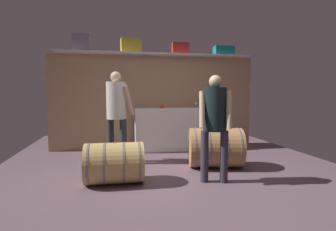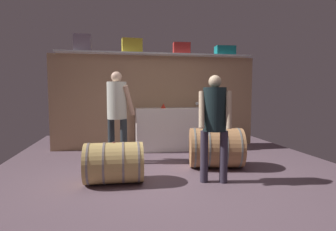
{
  "view_description": "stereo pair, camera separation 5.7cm",
  "coord_description": "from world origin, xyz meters",
  "views": [
    {
      "loc": [
        -0.95,
        -3.67,
        1.26
      ],
      "look_at": [
        -0.11,
        0.5,
        0.9
      ],
      "focal_mm": 29.09,
      "sensor_mm": 36.0,
      "label": 1
    },
    {
      "loc": [
        -0.9,
        -3.68,
        1.26
      ],
      "look_at": [
        -0.11,
        0.5,
        0.9
      ],
      "focal_mm": 29.09,
      "sensor_mm": 36.0,
      "label": 2
    }
  ],
  "objects": [
    {
      "name": "toolcase_red",
      "position": [
        0.54,
        2.32,
        2.24
      ],
      "size": [
        0.38,
        0.21,
        0.25
      ],
      "primitive_type": "cube",
      "rotation": [
        0.0,
        0.0,
        -0.06
      ],
      "color": "red",
      "rests_on": "high_shelf_board"
    },
    {
      "name": "wine_glass",
      "position": [
        0.91,
        2.31,
        1.0
      ],
      "size": [
        0.08,
        0.08,
        0.13
      ],
      "color": "white",
      "rests_on": "work_cabinet"
    },
    {
      "name": "toolcase_grey",
      "position": [
        -1.58,
        2.32,
        2.28
      ],
      "size": [
        0.36,
        0.3,
        0.34
      ],
      "primitive_type": "cube",
      "rotation": [
        0.0,
        0.0,
        0.05
      ],
      "color": "gray",
      "rests_on": "high_shelf_board"
    },
    {
      "name": "wine_bottle_clear",
      "position": [
        1.09,
        2.23,
        1.06
      ],
      "size": [
        0.07,
        0.07,
        0.33
      ],
      "color": "#B5C6B5",
      "rests_on": "work_cabinet"
    },
    {
      "name": "wine_barrel_far",
      "position": [
        -0.95,
        0.09,
        0.29
      ],
      "size": [
        0.81,
        0.59,
        0.58
      ],
      "rotation": [
        0.0,
        0.0,
        -0.03
      ],
      "color": "tan",
      "rests_on": "ground"
    },
    {
      "name": "toolcase_yellow",
      "position": [
        -0.56,
        2.32,
        2.26
      ],
      "size": [
        0.44,
        0.25,
        0.3
      ],
      "primitive_type": "cube",
      "rotation": [
        0.0,
        0.0,
        0.07
      ],
      "color": "yellow",
      "rests_on": "high_shelf_board"
    },
    {
      "name": "red_funnel",
      "position": [
        0.09,
        2.08,
        0.97
      ],
      "size": [
        0.11,
        0.11,
        0.11
      ],
      "primitive_type": "cone",
      "color": "red",
      "rests_on": "work_cabinet"
    },
    {
      "name": "toolcase_teal",
      "position": [
        1.57,
        2.32,
        2.21
      ],
      "size": [
        0.46,
        0.3,
        0.21
      ],
      "primitive_type": "cube",
      "rotation": [
        0.0,
        0.0,
        -0.07
      ],
      "color": "#157B7F",
      "rests_on": "high_shelf_board"
    },
    {
      "name": "winemaker_pouring",
      "position": [
        0.42,
        -0.14,
        0.92
      ],
      "size": [
        0.47,
        0.38,
        1.5
      ],
      "rotation": [
        0.0,
        0.0,
        2.87
      ],
      "color": "#342D3C",
      "rests_on": "ground"
    },
    {
      "name": "ground_plane",
      "position": [
        0.0,
        0.62,
        -0.01
      ],
      "size": [
        5.83,
        8.14,
        0.02
      ],
      "primitive_type": "cube",
      "color": "#624D58"
    },
    {
      "name": "visitor_tasting",
      "position": [
        -0.89,
        1.23,
        1.0
      ],
      "size": [
        0.51,
        0.49,
        1.63
      ],
      "rotation": [
        0.0,
        0.0,
        -0.72
      ],
      "color": "#282F35",
      "rests_on": "ground"
    },
    {
      "name": "wine_barrel_near",
      "position": [
        0.73,
        0.6,
        0.33
      ],
      "size": [
        0.98,
        0.82,
        0.67
      ],
      "rotation": [
        0.0,
        0.0,
        -0.2
      ],
      "color": "#AB774A",
      "rests_on": "ground"
    },
    {
      "name": "tasting_cup",
      "position": [
        0.7,
        0.6,
        0.69
      ],
      "size": [
        0.06,
        0.06,
        0.05
      ],
      "primitive_type": "cylinder",
      "color": "red",
      "rests_on": "wine_barrel_near"
    },
    {
      "name": "work_cabinet",
      "position": [
        0.34,
        2.14,
        0.46
      ],
      "size": [
        1.68,
        0.54,
        0.92
      ],
      "primitive_type": "cube",
      "color": "white",
      "rests_on": "ground"
    },
    {
      "name": "back_wall_panel",
      "position": [
        0.0,
        2.47,
        1.04
      ],
      "size": [
        4.63,
        0.1,
        2.08
      ],
      "primitive_type": "cube",
      "color": "tan",
      "rests_on": "ground"
    },
    {
      "name": "high_shelf_board",
      "position": [
        0.0,
        2.32,
        2.09
      ],
      "size": [
        4.26,
        0.4,
        0.03
      ],
      "primitive_type": "cube",
      "color": "silver",
      "rests_on": "back_wall_panel"
    }
  ]
}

